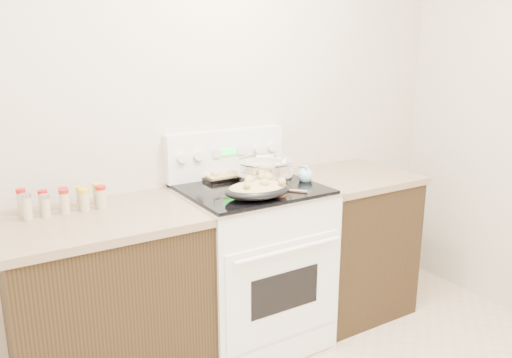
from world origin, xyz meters
TOP-DOWN VIEW (x-y plane):
  - room_shell at (0.00, 0.00)m, footprint 4.10×3.60m
  - counter_left at (-0.48, 1.43)m, footprint 0.93×0.67m
  - counter_right at (1.08, 1.43)m, footprint 0.73×0.67m
  - kitchen_range at (0.35, 1.42)m, footprint 0.78×0.73m
  - mixing_bowl at (0.44, 1.42)m, footprint 0.33×0.33m
  - roasting_pan at (0.27, 1.22)m, footprint 0.37×0.28m
  - baking_sheet at (0.35, 1.69)m, footprint 0.36×0.25m
  - wooden_spoon at (0.41, 1.20)m, footprint 0.18×0.21m
  - blue_ladle at (0.68, 1.37)m, footprint 0.17×0.27m
  - spice_jars at (-0.61, 1.58)m, footprint 0.40×0.15m

SIDE VIEW (x-z plane):
  - counter_left at x=-0.48m, z-range 0.00..0.92m
  - counter_right at x=1.08m, z-range 0.00..0.92m
  - kitchen_range at x=0.35m, z-range -0.12..1.10m
  - wooden_spoon at x=0.41m, z-range 0.93..0.98m
  - baking_sheet at x=0.35m, z-range 0.93..0.99m
  - spice_jars at x=-0.61m, z-range 0.91..1.04m
  - blue_ladle at x=0.68m, z-range 0.92..1.04m
  - roasting_pan at x=0.27m, z-range 0.94..1.05m
  - mixing_bowl at x=0.44m, z-range 0.92..1.11m
  - room_shell at x=0.00m, z-range 0.33..3.08m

